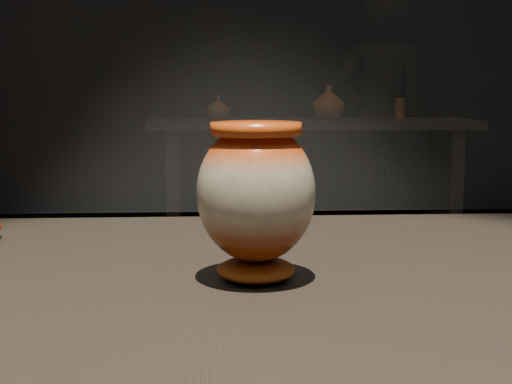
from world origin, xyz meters
TOP-DOWN VIEW (x-y plane):
  - main_vase at (0.05, 0.01)m, footprint 0.13×0.13m
  - back_shelf at (0.60, 3.65)m, footprint 2.00×0.60m
  - back_vase_left at (0.02, 3.60)m, footprint 0.19×0.19m
  - back_vase_mid at (0.70, 3.65)m, footprint 0.28×0.28m
  - back_vase_right at (1.16, 3.67)m, footprint 0.06×0.06m
  - visitor at (1.13, 4.13)m, footprint 0.64×0.42m

SIDE VIEW (x-z plane):
  - back_shelf at x=0.60m, z-range 0.19..1.09m
  - visitor at x=1.13m, z-range 0.00..1.73m
  - back_vase_right at x=1.16m, z-range 0.90..1.03m
  - back_vase_left at x=0.02m, z-range 0.90..1.05m
  - main_vase at x=0.05m, z-range 0.91..1.08m
  - back_vase_mid at x=0.70m, z-range 0.90..1.11m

